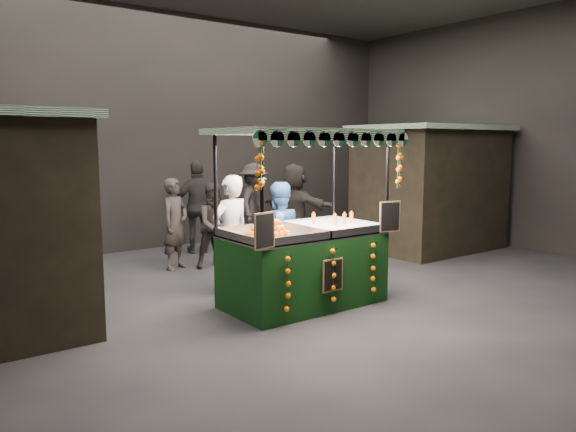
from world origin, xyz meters
TOP-DOWN VIEW (x-y plane):
  - ground at (0.00, 0.00)m, footprint 12.00×12.00m
  - market_hall at (0.00, 0.00)m, footprint 12.10×10.10m
  - neighbour_stall_right at (4.40, 1.50)m, footprint 3.00×2.20m
  - juice_stall at (-0.30, -0.22)m, footprint 2.50×1.47m
  - vendor_grey at (-0.82, 0.91)m, footprint 0.70×0.52m
  - vendor_blue at (-0.10, 0.72)m, footprint 0.82×0.65m
  - shopper_0 at (-0.80, 2.90)m, footprint 0.70×0.62m
  - shopper_1 at (-0.15, 2.60)m, footprint 0.79×0.64m
  - shopper_2 at (0.22, 3.97)m, footprint 1.19×0.73m
  - shopper_3 at (1.62, 4.05)m, footprint 1.32×1.29m
  - shopper_5 at (1.85, 2.87)m, footprint 1.06×1.78m

SIDE VIEW (x-z plane):
  - ground at x=0.00m, z-range 0.00..0.00m
  - juice_stall at x=-0.30m, z-range -0.46..1.96m
  - shopper_1 at x=-0.15m, z-range 0.00..1.53m
  - shopper_0 at x=-0.80m, z-range 0.00..1.62m
  - vendor_blue at x=-0.10m, z-range 0.00..1.65m
  - vendor_grey at x=-0.82m, z-range 0.00..1.77m
  - shopper_3 at x=1.62m, z-range 0.00..1.81m
  - shopper_5 at x=1.85m, z-range 0.00..1.83m
  - shopper_2 at x=0.22m, z-range 0.00..1.89m
  - neighbour_stall_right at x=4.40m, z-range 0.01..2.61m
  - market_hall at x=0.00m, z-range 0.86..5.91m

